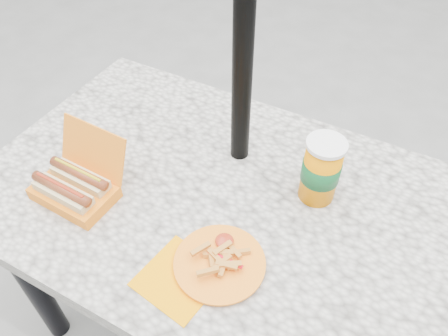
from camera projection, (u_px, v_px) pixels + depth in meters
The scene contains 6 objects.
ground at pixel (215, 321), 1.66m from camera, with size 60.00×60.00×0.00m, color slate.
picnic_table at pixel (212, 217), 1.20m from camera, with size 1.20×0.80×0.75m.
umbrella_pole at pixel (243, 40), 0.97m from camera, with size 0.05×0.05×2.20m, color black.
hotdog_box at pixel (75, 186), 1.08m from camera, with size 0.20×0.19×0.15m.
fries_plate at pixel (217, 263), 0.96m from camera, with size 0.25×0.26×0.04m.
soda_cup at pixel (321, 170), 1.05m from camera, with size 0.10×0.10×0.18m.
Camera 1 is at (0.38, -0.63, 1.59)m, focal length 35.00 mm.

